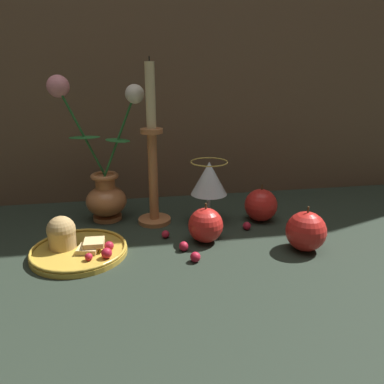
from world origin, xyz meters
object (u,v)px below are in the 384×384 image
Objects in this scene: plate_with_pastries at (75,245)px; candlestick at (153,164)px; apple_at_table_edge at (306,231)px; apple_beside_vase at (206,225)px; apple_near_glass at (261,205)px; vase at (103,179)px; wine_glass at (209,180)px.

plate_with_pastries is 0.24m from candlestick.
apple_beside_vase is at bearing 159.42° from apple_at_table_edge.
candlestick is at bearing 172.91° from apple_near_glass.
plate_with_pastries is at bearing -177.59° from apple_beside_vase.
candlestick is 4.14× the size of apple_near_glass.
vase reaches higher than apple_beside_vase.
apple_beside_vase is at bearing -105.64° from wine_glass.
apple_near_glass is at bearing 13.76° from plate_with_pastries.
apple_beside_vase is 0.93× the size of apple_at_table_edge.
wine_glass is at bearing -14.60° from vase.
apple_beside_vase is at bearing -37.40° from vase.
wine_glass is at bearing 176.06° from apple_near_glass.
apple_at_table_edge is (0.45, -0.06, 0.02)m from plate_with_pastries.
candlestick is at bearing -19.26° from vase.
plate_with_pastries is 1.25× the size of wine_glass.
plate_with_pastries is 0.32m from wine_glass.
vase reaches higher than wine_glass.
plate_with_pastries is 2.02× the size of apple_at_table_edge.
plate_with_pastries is 0.26m from apple_beside_vase.
candlestick is at bearing 146.02° from apple_at_table_edge.
plate_with_pastries is 0.45m from apple_at_table_edge.
apple_at_table_edge reaches higher than plate_with_pastries.
wine_glass is 0.13m from candlestick.
wine_glass is (0.24, -0.06, 0.00)m from vase.
plate_with_pastries is at bearing -141.28° from candlestick.
candlestick reaches higher than apple_beside_vase.
apple_beside_vase is 0.18m from apple_near_glass.
candlestick is at bearing 38.72° from plate_with_pastries.
vase is 0.27m from apple_beside_vase.
wine_glass is (0.29, 0.11, 0.08)m from plate_with_pastries.
vase reaches higher than plate_with_pastries.
wine_glass reaches higher than apple_at_table_edge.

